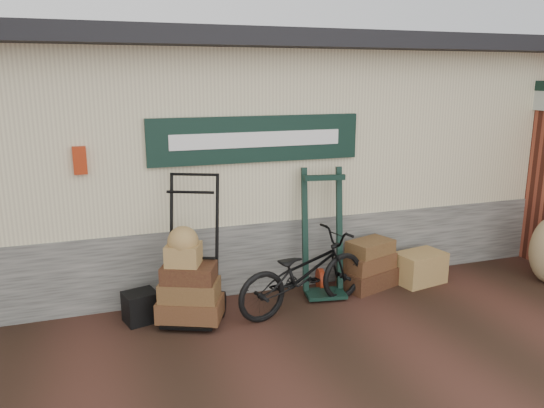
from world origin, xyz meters
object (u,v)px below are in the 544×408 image
(suitcase_stack, at_px, (368,264))
(porter_trolley, at_px, (192,247))
(wicker_hamper, at_px, (420,268))
(black_trunk, at_px, (141,307))
(green_barrow, at_px, (323,233))
(bicycle, at_px, (304,268))

(suitcase_stack, bearing_deg, porter_trolley, -176.45)
(wicker_hamper, height_order, black_trunk, wicker_hamper)
(suitcase_stack, xyz_separation_m, wicker_hamper, (0.73, -0.09, -0.11))
(green_barrow, height_order, suitcase_stack, green_barrow)
(green_barrow, height_order, wicker_hamper, green_barrow)
(wicker_hamper, relative_size, bicycle, 0.36)
(porter_trolley, bearing_deg, black_trunk, -163.55)
(porter_trolley, xyz_separation_m, suitcase_stack, (2.31, 0.14, -0.52))
(bicycle, bearing_deg, suitcase_stack, -84.10)
(wicker_hamper, distance_m, bicycle, 1.83)
(black_trunk, height_order, bicycle, bicycle)
(wicker_hamper, xyz_separation_m, bicycle, (-1.79, -0.28, 0.30))
(suitcase_stack, distance_m, bicycle, 1.14)
(porter_trolley, distance_m, green_barrow, 1.67)
(green_barrow, bearing_deg, wicker_hamper, 5.56)
(green_barrow, xyz_separation_m, bicycle, (-0.41, -0.38, -0.28))
(green_barrow, bearing_deg, black_trunk, -168.36)
(black_trunk, bearing_deg, suitcase_stack, 1.24)
(porter_trolley, relative_size, suitcase_stack, 2.33)
(porter_trolley, height_order, black_trunk, porter_trolley)
(green_barrow, bearing_deg, suitcase_stack, 8.94)
(green_barrow, relative_size, wicker_hamper, 2.51)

